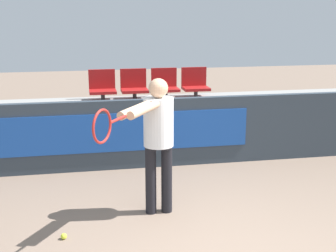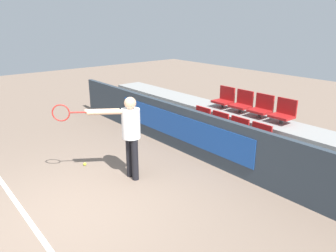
# 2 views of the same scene
# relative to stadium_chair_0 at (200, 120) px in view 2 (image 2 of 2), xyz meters

# --- Properties ---
(ground_plane) EXTENTS (30.00, 30.00, 0.00)m
(ground_plane) POSITION_rel_stadium_chair_0_xyz_m (0.85, -3.85, -0.63)
(ground_plane) COLOR #7A6656
(court_baseline) EXTENTS (5.84, 0.08, 0.01)m
(court_baseline) POSITION_rel_stadium_chair_0_xyz_m (0.85, -4.36, -0.63)
(court_baseline) COLOR white
(court_baseline) RESTS_ON ground
(barrier_wall) EXTENTS (10.80, 0.14, 1.07)m
(barrier_wall) POSITION_rel_stadium_chair_0_xyz_m (0.82, -0.63, -0.10)
(barrier_wall) COLOR #2D3842
(barrier_wall) RESTS_ON ground
(bleacher_tier_front) EXTENTS (10.40, 0.86, 0.40)m
(bleacher_tier_front) POSITION_rel_stadium_chair_0_xyz_m (0.85, -0.11, -0.43)
(bleacher_tier_front) COLOR gray
(bleacher_tier_front) RESTS_ON ground
(bleacher_tier_middle) EXTENTS (10.40, 0.86, 0.80)m
(bleacher_tier_middle) POSITION_rel_stadium_chair_0_xyz_m (0.85, 0.75, -0.24)
(bleacher_tier_middle) COLOR gray
(bleacher_tier_middle) RESTS_ON ground
(stadium_chair_0) EXTENTS (0.47, 0.38, 0.53)m
(stadium_chair_0) POSITION_rel_stadium_chair_0_xyz_m (0.00, 0.00, 0.00)
(stadium_chair_0) COLOR #333333
(stadium_chair_0) RESTS_ON bleacher_tier_front
(stadium_chair_1) EXTENTS (0.47, 0.38, 0.53)m
(stadium_chair_1) POSITION_rel_stadium_chair_0_xyz_m (0.57, 0.00, 0.00)
(stadium_chair_1) COLOR #333333
(stadium_chair_1) RESTS_ON bleacher_tier_front
(stadium_chair_2) EXTENTS (0.47, 0.38, 0.53)m
(stadium_chair_2) POSITION_rel_stadium_chair_0_xyz_m (1.14, 0.00, 0.00)
(stadium_chair_2) COLOR #333333
(stadium_chair_2) RESTS_ON bleacher_tier_front
(stadium_chair_3) EXTENTS (0.47, 0.38, 0.53)m
(stadium_chair_3) POSITION_rel_stadium_chair_0_xyz_m (1.70, 0.00, 0.00)
(stadium_chair_3) COLOR #333333
(stadium_chair_3) RESTS_ON bleacher_tier_front
(stadium_chair_4) EXTENTS (0.47, 0.38, 0.53)m
(stadium_chair_4) POSITION_rel_stadium_chair_0_xyz_m (0.00, 0.86, 0.40)
(stadium_chair_4) COLOR #333333
(stadium_chair_4) RESTS_ON bleacher_tier_middle
(stadium_chair_5) EXTENTS (0.47, 0.38, 0.53)m
(stadium_chair_5) POSITION_rel_stadium_chair_0_xyz_m (0.57, 0.86, 0.40)
(stadium_chair_5) COLOR #333333
(stadium_chair_5) RESTS_ON bleacher_tier_middle
(stadium_chair_6) EXTENTS (0.47, 0.38, 0.53)m
(stadium_chair_6) POSITION_rel_stadium_chair_0_xyz_m (1.14, 0.86, 0.40)
(stadium_chair_6) COLOR #333333
(stadium_chair_6) RESTS_ON bleacher_tier_middle
(stadium_chair_7) EXTENTS (0.47, 0.38, 0.53)m
(stadium_chair_7) POSITION_rel_stadium_chair_0_xyz_m (1.70, 0.86, 0.40)
(stadium_chair_7) COLOR #333333
(stadium_chair_7) RESTS_ON bleacher_tier_middle
(tennis_player) EXTENTS (0.97, 1.36, 1.63)m
(tennis_player) POSITION_rel_stadium_chair_0_xyz_m (0.44, -2.36, 0.39)
(tennis_player) COLOR black
(tennis_player) RESTS_ON ground
(tennis_ball) EXTENTS (0.07, 0.07, 0.07)m
(tennis_ball) POSITION_rel_stadium_chair_0_xyz_m (-0.64, -2.79, -0.60)
(tennis_ball) COLOR #CCDB33
(tennis_ball) RESTS_ON ground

